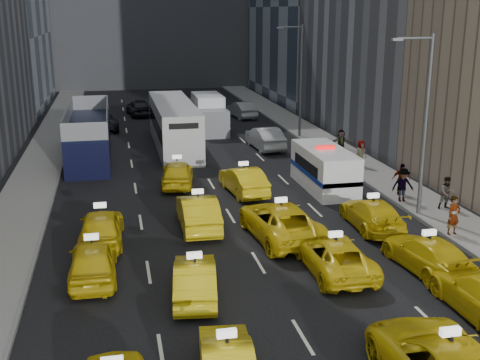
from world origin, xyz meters
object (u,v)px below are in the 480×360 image
at_px(box_truck, 209,114).
at_px(city_bus, 174,125).
at_px(nypd_van, 324,169).
at_px(double_decker, 89,133).
at_px(pedestrian_0, 454,215).

bearing_deg(box_truck, city_bus, -126.64).
relative_size(nypd_van, double_decker, 0.49).
bearing_deg(nypd_van, box_truck, 103.85).
bearing_deg(pedestrian_0, box_truck, 94.58).
bearing_deg(double_decker, city_bus, 19.05).
xyz_separation_m(box_truck, pedestrian_0, (6.86, -27.14, -0.45)).
distance_m(nypd_van, double_decker, 17.26).
distance_m(city_bus, pedestrian_0, 24.08).
height_order(double_decker, pedestrian_0, double_decker).
height_order(double_decker, city_bus, double_decker).
bearing_deg(box_truck, double_decker, -144.71).
xyz_separation_m(city_bus, box_truck, (3.62, 5.47, -0.19)).
height_order(nypd_van, double_decker, double_decker).
relative_size(nypd_van, pedestrian_0, 3.32).
bearing_deg(box_truck, nypd_van, -81.60).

